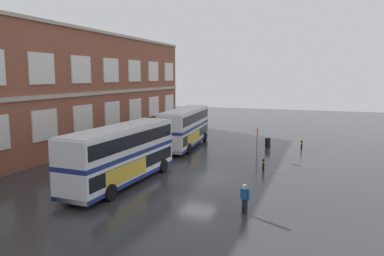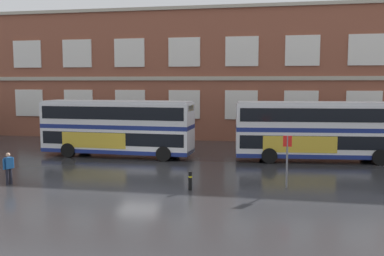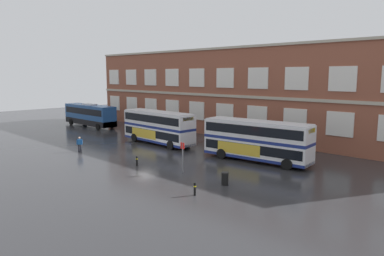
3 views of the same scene
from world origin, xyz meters
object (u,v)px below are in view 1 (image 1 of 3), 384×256
bus_stand_flag (257,140)px  double_decker_middle (185,127)px  station_litter_bin (268,143)px  double_decker_near (122,154)px  waiting_passenger (245,198)px  safety_bollard_west (263,165)px  safety_bollard_east (302,145)px

bus_stand_flag → double_decker_middle: bearing=74.5°
station_litter_bin → bus_stand_flag: bearing=177.3°
double_decker_near → waiting_passenger: size_ratio=6.51×
waiting_passenger → bus_stand_flag: bus_stand_flag is taller
waiting_passenger → safety_bollard_west: waiting_passenger is taller
waiting_passenger → safety_bollard_east: size_ratio=1.79×
station_litter_bin → safety_bollard_west: station_litter_bin is taller
double_decker_middle → safety_bollard_west: 11.93m
double_decker_near → safety_bollard_west: 11.36m
waiting_passenger → bus_stand_flag: size_ratio=0.63×
double_decker_near → station_litter_bin: (16.84, -7.57, -1.63)m
station_litter_bin → safety_bollard_east: (0.03, -3.46, -0.03)m
station_litter_bin → double_decker_middle: bearing=108.2°
double_decker_near → safety_bollard_west: bearing=-51.0°
waiting_passenger → double_decker_near: bearing=74.2°
double_decker_near → bus_stand_flag: bearing=-31.7°
waiting_passenger → bus_stand_flag: (14.49, 1.97, 0.70)m
double_decker_middle → station_litter_bin: double_decker_middle is taller
double_decker_middle → waiting_passenger: bearing=-149.0°
double_decker_near → safety_bollard_east: bearing=-33.2°
bus_stand_flag → safety_bollard_west: size_ratio=2.84×
safety_bollard_east → safety_bollard_west: bearing=166.8°
safety_bollard_east → bus_stand_flag: bearing=143.6°
double_decker_middle → bus_stand_flag: bearing=-105.5°
waiting_passenger → safety_bollard_west: bearing=3.4°
bus_stand_flag → station_litter_bin: 5.12m
station_litter_bin → safety_bollard_west: size_ratio=1.08×
safety_bollard_west → safety_bollard_east: 10.07m
double_decker_near → safety_bollard_east: (16.87, -11.03, -1.66)m
bus_stand_flag → station_litter_bin: bearing=-2.7°
bus_stand_flag → safety_bollard_west: 5.11m
double_decker_near → station_litter_bin: double_decker_near is taller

